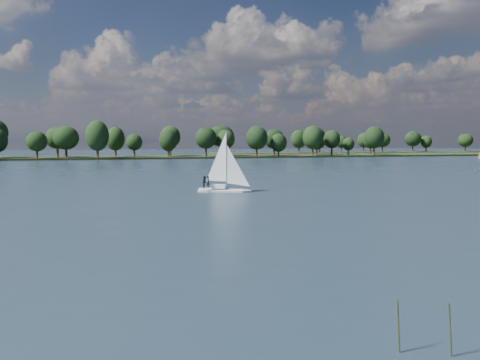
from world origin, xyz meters
The scene contains 5 objects.
ground centered at (0.00, 100.00, 0.00)m, with size 700.00×700.00×0.00m, color #233342.
far_shore centered at (0.00, 212.00, 0.00)m, with size 660.00×40.00×1.50m, color black.
far_shore_back centered at (160.00, 260.00, 0.00)m, with size 220.00×30.00×1.40m, color black.
sailboat centered at (-6.66, 52.83, 2.52)m, with size 7.05×4.57×9.04m.
treeline centered at (-2.63, 208.42, 8.12)m, with size 563.18×74.30×18.34m.
Camera 1 is at (-27.92, -19.44, 7.18)m, focal length 40.00 mm.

